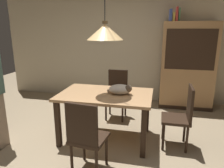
# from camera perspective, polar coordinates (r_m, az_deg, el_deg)

# --- Properties ---
(ground) EXTENTS (10.00, 10.00, 0.00)m
(ground) POSITION_cam_1_polar(r_m,az_deg,el_deg) (3.01, -2.66, -19.69)
(ground) COLOR #998466
(back_wall) EXTENTS (6.40, 0.10, 2.90)m
(back_wall) POSITION_cam_1_polar(r_m,az_deg,el_deg) (5.09, 5.19, 11.90)
(back_wall) COLOR beige
(back_wall) RESTS_ON ground
(dining_table) EXTENTS (1.40, 0.90, 0.75)m
(dining_table) POSITION_cam_1_polar(r_m,az_deg,el_deg) (3.23, -1.76, -4.28)
(dining_table) COLOR tan
(dining_table) RESTS_ON ground
(chair_near_front) EXTENTS (0.44, 0.44, 0.93)m
(chair_near_front) POSITION_cam_1_polar(r_m,az_deg,el_deg) (2.52, -7.04, -13.62)
(chair_near_front) COLOR black
(chair_near_front) RESTS_ON ground
(chair_far_back) EXTENTS (0.40, 0.40, 0.93)m
(chair_far_back) POSITION_cam_1_polar(r_m,az_deg,el_deg) (4.09, 1.33, -2.16)
(chair_far_back) COLOR black
(chair_far_back) RESTS_ON ground
(chair_right_side) EXTENTS (0.40, 0.40, 0.93)m
(chair_right_side) POSITION_cam_1_polar(r_m,az_deg,el_deg) (3.21, 18.38, -7.84)
(chair_right_side) COLOR black
(chair_right_side) RESTS_ON ground
(cat_sleeping) EXTENTS (0.39, 0.27, 0.16)m
(cat_sleeping) POSITION_cam_1_polar(r_m,az_deg,el_deg) (3.14, 2.38, -1.44)
(cat_sleeping) COLOR beige
(cat_sleeping) RESTS_ON dining_table
(pendant_lamp) EXTENTS (0.52, 0.52, 1.30)m
(pendant_lamp) POSITION_cam_1_polar(r_m,az_deg,el_deg) (3.05, -1.91, 14.00)
(pendant_lamp) COLOR #E5B775
(hutch_bookcase) EXTENTS (1.12, 0.45, 1.85)m
(hutch_bookcase) POSITION_cam_1_polar(r_m,az_deg,el_deg) (4.82, 19.75, 4.20)
(hutch_bookcase) COLOR #A87A4C
(hutch_bookcase) RESTS_ON ground
(book_blue_wide) EXTENTS (0.06, 0.24, 0.24)m
(book_blue_wide) POSITION_cam_1_polar(r_m,az_deg,el_deg) (4.72, 15.62, 17.53)
(book_blue_wide) COLOR #384C93
(book_blue_wide) RESTS_ON hutch_bookcase
(book_yellow_short) EXTENTS (0.04, 0.20, 0.18)m
(book_yellow_short) POSITION_cam_1_polar(r_m,az_deg,el_deg) (4.72, 16.42, 17.11)
(book_yellow_short) COLOR gold
(book_yellow_short) RESTS_ON hutch_bookcase
(book_red_tall) EXTENTS (0.04, 0.22, 0.28)m
(book_red_tall) POSITION_cam_1_polar(r_m,az_deg,el_deg) (4.73, 17.18, 17.66)
(book_red_tall) COLOR #B73833
(book_red_tall) RESTS_ON hutch_bookcase
(book_green_slim) EXTENTS (0.03, 0.20, 0.26)m
(book_green_slim) POSITION_cam_1_polar(r_m,az_deg,el_deg) (4.73, 17.79, 17.49)
(book_green_slim) COLOR #427A4C
(book_green_slim) RESTS_ON hutch_bookcase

